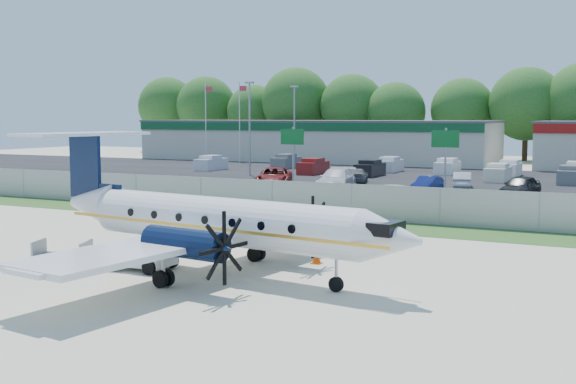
% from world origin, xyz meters
% --- Properties ---
extents(ground, '(170.00, 170.00, 0.00)m').
position_xyz_m(ground, '(0.00, 0.00, 0.00)').
color(ground, beige).
rests_on(ground, ground).
extents(grass_verge, '(170.00, 4.00, 0.02)m').
position_xyz_m(grass_verge, '(0.00, 12.00, 0.01)').
color(grass_verge, '#2D561E').
rests_on(grass_verge, ground).
extents(access_road, '(170.00, 8.00, 0.02)m').
position_xyz_m(access_road, '(0.00, 19.00, 0.01)').
color(access_road, black).
rests_on(access_road, ground).
extents(parking_lot, '(170.00, 32.00, 0.02)m').
position_xyz_m(parking_lot, '(0.00, 40.00, 0.01)').
color(parking_lot, black).
rests_on(parking_lot, ground).
extents(perimeter_fence, '(120.00, 0.06, 1.99)m').
position_xyz_m(perimeter_fence, '(0.00, 14.00, 1.00)').
color(perimeter_fence, gray).
rests_on(perimeter_fence, ground).
extents(building_west, '(46.40, 12.40, 5.24)m').
position_xyz_m(building_west, '(-24.00, 61.98, 2.63)').
color(building_west, beige).
rests_on(building_west, ground).
extents(sign_left, '(1.80, 0.26, 5.00)m').
position_xyz_m(sign_left, '(-8.00, 22.91, 3.61)').
color(sign_left, gray).
rests_on(sign_left, ground).
extents(sign_mid, '(1.80, 0.26, 5.00)m').
position_xyz_m(sign_mid, '(3.00, 22.91, 3.61)').
color(sign_mid, gray).
rests_on(sign_mid, ground).
extents(flagpole_west, '(1.06, 0.12, 10.00)m').
position_xyz_m(flagpole_west, '(-35.92, 55.00, 5.64)').
color(flagpole_west, silver).
rests_on(flagpole_west, ground).
extents(flagpole_east, '(1.06, 0.12, 10.00)m').
position_xyz_m(flagpole_east, '(-30.92, 55.00, 5.64)').
color(flagpole_east, silver).
rests_on(flagpole_east, ground).
extents(light_pole_nw, '(0.90, 0.35, 9.09)m').
position_xyz_m(light_pole_nw, '(-20.00, 38.00, 5.23)').
color(light_pole_nw, gray).
rests_on(light_pole_nw, ground).
extents(light_pole_sw, '(0.90, 0.35, 9.09)m').
position_xyz_m(light_pole_sw, '(-20.00, 48.00, 5.23)').
color(light_pole_sw, gray).
rests_on(light_pole_sw, ground).
extents(tree_line, '(112.00, 6.00, 14.00)m').
position_xyz_m(tree_line, '(0.00, 74.00, 0.00)').
color(tree_line, '#225418').
rests_on(tree_line, ground).
extents(aircraft, '(16.59, 16.31, 5.08)m').
position_xyz_m(aircraft, '(0.61, -1.23, 1.96)').
color(aircraft, silver).
rests_on(aircraft, ground).
extents(pushback_tug, '(2.33, 1.68, 1.24)m').
position_xyz_m(pushback_tug, '(-2.13, -1.87, 0.60)').
color(pushback_tug, silver).
rests_on(pushback_tug, ground).
extents(baggage_cart_far, '(2.27, 1.78, 1.04)m').
position_xyz_m(baggage_cart_far, '(-5.11, -3.02, 0.48)').
color(baggage_cart_far, gray).
rests_on(baggage_cart_far, ground).
extents(cone_nose, '(0.40, 0.40, 0.56)m').
position_xyz_m(cone_nose, '(3.23, 2.00, 0.27)').
color(cone_nose, '#DC4506').
rests_on(cone_nose, ground).
extents(cone_starboard_wing, '(0.34, 0.34, 0.48)m').
position_xyz_m(cone_starboard_wing, '(3.49, 9.03, 0.23)').
color(cone_starboard_wing, '#DC4506').
rests_on(cone_starboard_wing, ground).
extents(road_car_west, '(4.10, 2.04, 1.34)m').
position_xyz_m(road_car_west, '(-18.62, 17.10, 0.00)').
color(road_car_west, beige).
rests_on(road_car_west, ground).
extents(road_car_mid, '(5.84, 4.00, 1.48)m').
position_xyz_m(road_car_mid, '(0.07, 19.98, 0.00)').
color(road_car_mid, beige).
rests_on(road_car_mid, ground).
extents(parked_car_a, '(4.70, 6.38, 1.61)m').
position_xyz_m(parked_car_a, '(-12.38, 28.53, 0.00)').
color(parked_car_a, maroon).
rests_on(parked_car_a, ground).
extents(parked_car_b, '(3.30, 6.09, 1.68)m').
position_xyz_m(parked_car_b, '(-6.92, 28.50, 0.00)').
color(parked_car_b, silver).
rests_on(parked_car_b, ground).
extents(parked_car_c, '(1.68, 4.07, 1.31)m').
position_xyz_m(parked_car_c, '(0.18, 29.19, 0.00)').
color(parked_car_c, navy).
rests_on(parked_car_c, ground).
extents(parked_car_d, '(2.63, 4.99, 1.62)m').
position_xyz_m(parked_car_d, '(6.86, 28.99, 0.00)').
color(parked_car_d, black).
rests_on(parked_car_d, ground).
extents(parked_car_f, '(3.00, 4.74, 1.28)m').
position_xyz_m(parked_car_f, '(-7.69, 34.96, 0.00)').
color(parked_car_f, '#595B5E').
rests_on(parked_car_f, ground).
extents(parked_car_g, '(2.20, 4.16, 1.30)m').
position_xyz_m(parked_car_g, '(1.53, 34.52, 0.00)').
color(parked_car_g, silver).
rests_on(parked_car_g, ground).
extents(far_parking_rows, '(56.00, 10.00, 1.60)m').
position_xyz_m(far_parking_rows, '(0.00, 45.00, 0.00)').
color(far_parking_rows, gray).
rests_on(far_parking_rows, ground).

